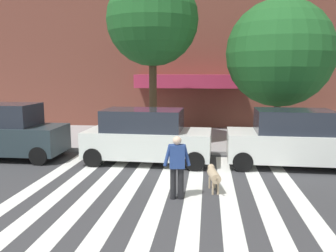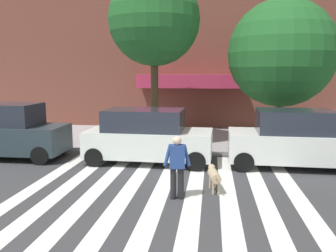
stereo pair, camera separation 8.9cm
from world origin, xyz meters
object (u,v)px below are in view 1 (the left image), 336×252
parked_car_near_curb (6,132)px  dog_on_leash (214,175)px  parked_car_behind_first (147,136)px  street_tree_middle (280,53)px  parked_car_third_in_line (297,140)px  street_tree_nearest (152,20)px  pedestrian_dog_walker (177,164)px

parked_car_near_curb → dog_on_leash: size_ratio=3.72×
parked_car_behind_first → street_tree_middle: (5.05, 2.80, 3.04)m
parked_car_near_curb → parked_car_third_in_line: (10.59, 0.00, -0.07)m
parked_car_third_in_line → street_tree_nearest: street_tree_nearest is taller
parked_car_near_curb → street_tree_middle: 11.20m
parked_car_behind_first → pedestrian_dog_walker: size_ratio=2.76×
street_tree_middle → dog_on_leash: (-2.69, -5.65, -3.54)m
street_tree_middle → pedestrian_dog_walker: size_ratio=3.68×
parked_car_near_curb → parked_car_behind_first: size_ratio=0.94×
street_tree_nearest → street_tree_middle: size_ratio=1.18×
parked_car_third_in_line → dog_on_leash: parked_car_third_in_line is taller
parked_car_near_curb → pedestrian_dog_walker: 7.67m
parked_car_third_in_line → parked_car_near_curb: bearing=-180.0°
parked_car_behind_first → parked_car_third_in_line: 5.22m
parked_car_behind_first → street_tree_nearest: 5.15m
parked_car_third_in_line → street_tree_middle: 4.14m
parked_car_behind_first → parked_car_third_in_line: size_ratio=0.94×
street_tree_nearest → dog_on_leash: street_tree_nearest is taller
parked_car_near_curb → parked_car_behind_first: parked_car_near_curb is taller
parked_car_near_curb → dog_on_leash: bearing=-20.2°
street_tree_nearest → pedestrian_dog_walker: (1.59, -6.23, -4.43)m
parked_car_behind_first → street_tree_nearest: (-0.18, 2.65, 4.41)m
pedestrian_dog_walker → dog_on_leash: bearing=37.9°
street_tree_middle → dog_on_leash: 7.19m
parked_car_behind_first → street_tree_middle: size_ratio=0.75×
parked_car_near_curb → parked_car_third_in_line: 10.59m
parked_car_near_curb → street_tree_middle: bearing=15.1°
pedestrian_dog_walker → dog_on_leash: (0.94, 0.73, -0.48)m
parked_car_near_curb → street_tree_middle: street_tree_middle is taller
street_tree_nearest → dog_on_leash: size_ratio=6.26×
parked_car_third_in_line → street_tree_nearest: bearing=153.8°
street_tree_nearest → dog_on_leash: 7.80m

